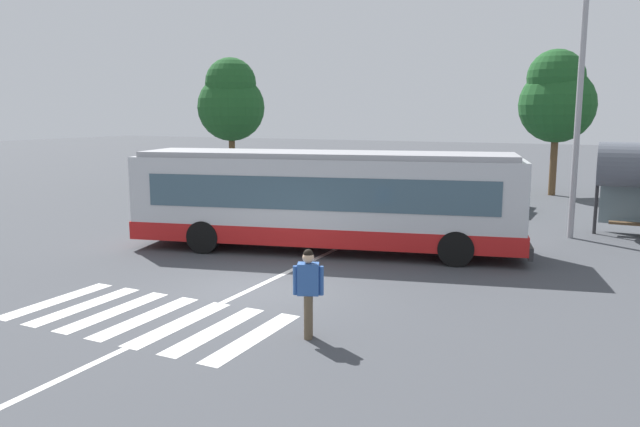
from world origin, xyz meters
name	(u,v)px	position (x,y,z in m)	size (l,w,h in m)	color
ground_plane	(258,289)	(0.00, 0.00, 0.00)	(160.00, 160.00, 0.00)	#424449
city_transit_bus	(325,200)	(-0.40, 4.56, 1.59)	(12.24, 5.32, 3.06)	black
pedestrian_crossing_street	(308,288)	(2.57, -2.34, 0.97)	(0.54, 0.39, 1.72)	brown
parked_car_silver	(372,187)	(-2.82, 14.79, 0.77)	(1.98, 4.55, 1.35)	black
parked_car_blue	(428,190)	(-0.07, 14.69, 0.77)	(1.91, 4.52, 1.35)	black
parked_car_teal	(494,194)	(2.83, 14.80, 0.77)	(1.92, 4.52, 1.35)	black
twin_arm_street_lamp	(582,60)	(6.31, 10.03, 5.94)	(4.73, 0.32, 9.73)	#939399
background_tree_left	(231,101)	(-12.73, 17.63, 4.97)	(3.88, 3.88, 7.39)	brown
background_tree_right	(557,97)	(4.55, 21.55, 5.04)	(3.85, 3.85, 7.45)	brown
crosswalk_painted_stripes	(146,317)	(-1.00, -2.81, 0.00)	(5.72, 2.94, 0.01)	silver
lane_center_line	(293,270)	(-0.15, 2.00, 0.00)	(0.16, 24.00, 0.01)	silver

